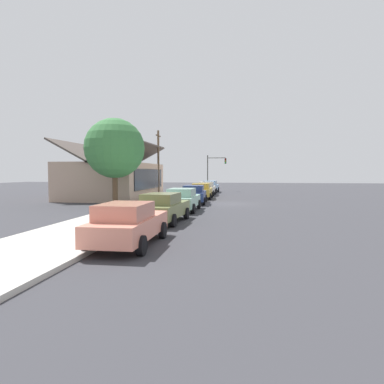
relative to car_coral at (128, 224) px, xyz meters
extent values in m
plane|color=#38383D|center=(17.21, -2.71, -0.82)|extent=(120.00, 120.00, 0.00)
cube|color=beige|center=(17.21, 2.89, -0.74)|extent=(60.00, 4.20, 0.16)
cube|color=#EA8C75|center=(0.11, 0.00, -0.14)|extent=(4.70, 1.81, 0.70)
cube|color=tan|center=(-0.36, 0.00, 0.49)|extent=(2.26, 1.59, 0.56)
cylinder|color=black|center=(1.57, 0.90, -0.49)|extent=(0.66, 0.22, 0.66)
cylinder|color=black|center=(1.57, -0.90, -0.49)|extent=(0.66, 0.22, 0.66)
cylinder|color=black|center=(-1.34, 0.90, -0.49)|extent=(0.66, 0.22, 0.66)
cylinder|color=black|center=(-1.34, -0.90, -0.49)|extent=(0.66, 0.22, 0.66)
cube|color=olive|center=(5.84, 0.05, -0.14)|extent=(4.91, 2.07, 0.70)
cube|color=#61683C|center=(5.36, 0.08, 0.49)|extent=(2.40, 1.72, 0.56)
cylinder|color=black|center=(7.38, 0.88, -0.49)|extent=(0.67, 0.26, 0.66)
cylinder|color=black|center=(7.28, -0.94, -0.49)|extent=(0.67, 0.26, 0.66)
cylinder|color=black|center=(4.40, 1.04, -0.49)|extent=(0.67, 0.26, 0.66)
cylinder|color=black|center=(4.30, -0.78, -0.49)|extent=(0.67, 0.26, 0.66)
cube|color=#9ED1BC|center=(11.30, -0.03, -0.14)|extent=(4.79, 1.88, 0.70)
cube|color=#86B1A0|center=(10.82, -0.03, 0.49)|extent=(2.30, 1.65, 0.56)
cylinder|color=black|center=(12.78, 0.91, -0.49)|extent=(0.66, 0.22, 0.66)
cylinder|color=black|center=(12.79, -0.95, -0.49)|extent=(0.66, 0.22, 0.66)
cylinder|color=black|center=(9.81, 0.90, -0.49)|extent=(0.66, 0.22, 0.66)
cylinder|color=black|center=(9.82, -0.97, -0.49)|extent=(0.66, 0.22, 0.66)
cube|color=navy|center=(16.87, -0.03, -0.14)|extent=(4.97, 2.13, 0.70)
cube|color=navy|center=(16.38, -0.06, 0.49)|extent=(2.43, 1.76, 0.56)
cylinder|color=black|center=(18.32, 0.98, -0.49)|extent=(0.67, 0.26, 0.66)
cylinder|color=black|center=(18.43, -0.86, -0.49)|extent=(0.67, 0.26, 0.66)
cylinder|color=black|center=(15.31, 0.80, -0.49)|extent=(0.67, 0.26, 0.66)
cylinder|color=black|center=(15.42, -1.04, -0.49)|extent=(0.67, 0.26, 0.66)
cube|color=gold|center=(22.25, -0.04, -0.14)|extent=(4.54, 1.97, 0.70)
cube|color=gold|center=(21.80, -0.05, 0.49)|extent=(2.19, 1.69, 0.56)
cylinder|color=black|center=(23.62, 0.93, -0.49)|extent=(0.67, 0.24, 0.66)
cylinder|color=black|center=(23.67, -0.94, -0.49)|extent=(0.67, 0.24, 0.66)
cylinder|color=black|center=(20.84, 0.86, -0.49)|extent=(0.67, 0.24, 0.66)
cylinder|color=black|center=(20.88, -1.01, -0.49)|extent=(0.67, 0.24, 0.66)
cube|color=silver|center=(27.58, -0.01, -0.14)|extent=(4.85, 1.78, 0.70)
cube|color=beige|center=(27.10, -0.01, 0.49)|extent=(2.33, 1.55, 0.56)
cylinder|color=black|center=(29.08, 0.88, -0.49)|extent=(0.66, 0.22, 0.66)
cylinder|color=black|center=(29.09, -0.87, -0.49)|extent=(0.66, 0.22, 0.66)
cylinder|color=black|center=(26.07, 0.86, -0.49)|extent=(0.66, 0.22, 0.66)
cylinder|color=black|center=(26.09, -0.89, -0.49)|extent=(0.66, 0.22, 0.66)
cube|color=#8CB7E0|center=(33.24, 0.10, -0.14)|extent=(4.68, 2.02, 0.70)
cube|color=#779CBE|center=(32.77, 0.12, 0.49)|extent=(2.27, 1.72, 0.56)
cylinder|color=black|center=(34.70, 0.99, -0.49)|extent=(0.67, 0.24, 0.66)
cylinder|color=black|center=(34.64, -0.88, -0.49)|extent=(0.67, 0.24, 0.66)
cylinder|color=black|center=(31.83, 1.08, -0.49)|extent=(0.67, 0.24, 0.66)
cylinder|color=black|center=(31.77, -0.78, -0.49)|extent=(0.67, 0.24, 0.66)
cube|color=tan|center=(22.46, 9.29, 1.00)|extent=(12.59, 7.53, 3.64)
cube|color=black|center=(22.46, 5.48, 1.18)|extent=(10.07, 0.08, 2.04)
cube|color=#514742|center=(22.46, 7.40, 3.82)|extent=(13.19, 4.06, 2.26)
cube|color=#514742|center=(22.46, 11.17, 3.82)|extent=(13.19, 4.06, 2.26)
cylinder|color=brown|center=(14.01, 5.96, 0.83)|extent=(0.44, 0.44, 3.29)
sphere|color=#38753D|center=(14.01, 5.96, 3.78)|extent=(4.75, 4.75, 4.75)
cylinder|color=#383833|center=(37.38, 0.89, 1.78)|extent=(0.14, 0.14, 5.20)
cylinder|color=#383833|center=(37.38, -0.41, 3.98)|extent=(0.10, 2.60, 0.10)
cube|color=black|center=(37.38, -1.71, 3.53)|extent=(0.28, 0.24, 0.80)
sphere|color=red|center=(37.23, -1.71, 3.79)|extent=(0.16, 0.16, 0.16)
sphere|color=yellow|center=(37.23, -1.71, 3.53)|extent=(0.16, 0.16, 0.16)
sphere|color=green|center=(37.23, -1.71, 3.27)|extent=(0.16, 0.16, 0.16)
cylinder|color=brown|center=(26.32, 5.49, 2.93)|extent=(0.24, 0.24, 7.50)
cube|color=brown|center=(26.32, 5.49, 6.08)|extent=(1.80, 0.12, 0.12)
cylinder|color=red|center=(23.49, 1.49, -0.38)|extent=(0.22, 0.22, 0.55)
sphere|color=red|center=(23.49, 1.49, -0.04)|extent=(0.18, 0.18, 0.18)
camera|label=1|loc=(-11.67, -4.07, 1.85)|focal=31.49mm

